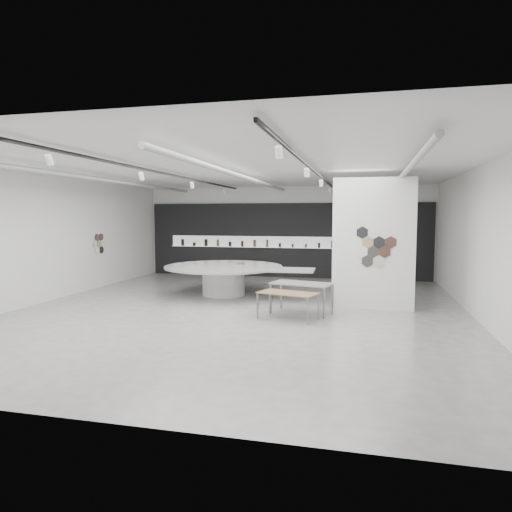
% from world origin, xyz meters
% --- Properties ---
extents(room, '(12.02, 14.02, 3.82)m').
position_xyz_m(room, '(-0.09, -0.00, 2.07)').
color(room, '#A29E98').
rests_on(room, ground).
extents(back_wall_display, '(11.80, 0.27, 3.10)m').
position_xyz_m(back_wall_display, '(-0.08, 6.93, 1.54)').
color(back_wall_display, black).
rests_on(back_wall_display, ground).
extents(partition_column, '(2.20, 0.38, 3.60)m').
position_xyz_m(partition_column, '(3.50, 1.00, 1.80)').
color(partition_column, white).
rests_on(partition_column, ground).
extents(display_island, '(4.99, 3.97, 0.97)m').
position_xyz_m(display_island, '(-1.08, 2.13, 0.63)').
color(display_island, white).
rests_on(display_island, ground).
extents(sample_table_wood, '(1.58, 1.09, 0.67)m').
position_xyz_m(sample_table_wood, '(1.44, -0.82, 0.62)').
color(sample_table_wood, '#8F6C4A').
rests_on(sample_table_wood, ground).
extents(sample_table_stone, '(1.71, 1.14, 0.81)m').
position_xyz_m(sample_table_stone, '(1.68, -0.03, 0.74)').
color(sample_table_stone, gray).
rests_on(sample_table_stone, ground).
extents(kitchen_counter, '(1.87, 0.80, 1.45)m').
position_xyz_m(kitchen_counter, '(3.43, 6.51, 0.52)').
color(kitchen_counter, white).
rests_on(kitchen_counter, ground).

